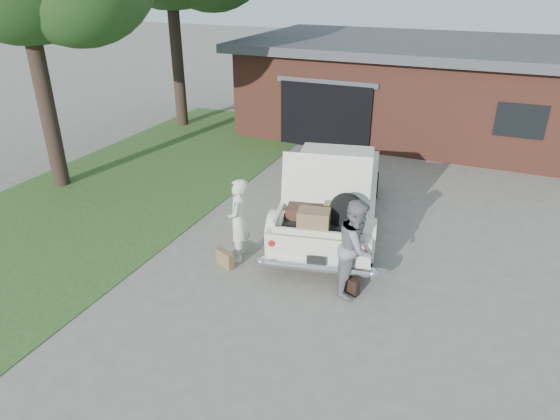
% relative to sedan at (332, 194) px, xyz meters
% --- Properties ---
extents(ground, '(90.00, 90.00, 0.00)m').
position_rel_sedan_xyz_m(ground, '(-0.54, -2.44, -0.81)').
color(ground, gray).
rests_on(ground, ground).
extents(grass_strip, '(6.00, 16.00, 0.02)m').
position_rel_sedan_xyz_m(grass_strip, '(-6.04, 0.56, -0.80)').
color(grass_strip, '#2D4C1E').
rests_on(grass_strip, ground).
extents(house, '(12.80, 7.80, 3.30)m').
position_rel_sedan_xyz_m(house, '(0.44, 9.03, 0.86)').
color(house, brown).
rests_on(house, ground).
extents(sedan, '(3.19, 5.83, 2.28)m').
position_rel_sedan_xyz_m(sedan, '(0.00, 0.00, 0.00)').
color(sedan, beige).
rests_on(sedan, ground).
extents(woman_left, '(0.61, 0.76, 1.81)m').
position_rel_sedan_xyz_m(woman_left, '(-1.29, -2.27, 0.09)').
color(woman_left, silver).
rests_on(woman_left, ground).
extents(woman_right, '(0.73, 0.93, 1.89)m').
position_rel_sedan_xyz_m(woman_right, '(1.26, -2.44, 0.13)').
color(woman_right, gray).
rests_on(woman_right, ground).
extents(suitcase_left, '(0.47, 0.32, 0.35)m').
position_rel_sedan_xyz_m(suitcase_left, '(-1.43, -2.67, -0.64)').
color(suitcase_left, '#876444').
rests_on(suitcase_left, ground).
extents(suitcase_right, '(0.43, 0.28, 0.32)m').
position_rel_sedan_xyz_m(suitcase_right, '(1.20, -2.55, -0.65)').
color(suitcase_right, black).
rests_on(suitcase_right, ground).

